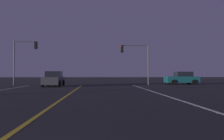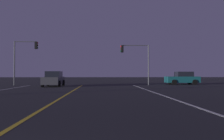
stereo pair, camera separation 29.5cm
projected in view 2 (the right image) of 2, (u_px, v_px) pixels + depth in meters
name	position (u px, v px, depth m)	size (l,w,h in m)	color
lane_edge_right	(178.00, 100.00, 11.87)	(0.16, 32.46, 0.01)	silver
lane_center_divider	(56.00, 101.00, 11.57)	(0.16, 32.46, 0.01)	gold
car_oncoming	(54.00, 79.00, 25.73)	(2.02, 4.30, 1.70)	black
car_crossing_side	(183.00, 78.00, 30.09)	(4.30, 2.02, 1.70)	black
traffic_light_near_right	(135.00, 55.00, 28.66)	(3.65, 0.36, 5.06)	#4C4C51
traffic_light_near_left	(26.00, 53.00, 28.01)	(2.94, 0.36, 5.44)	#4C4C51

